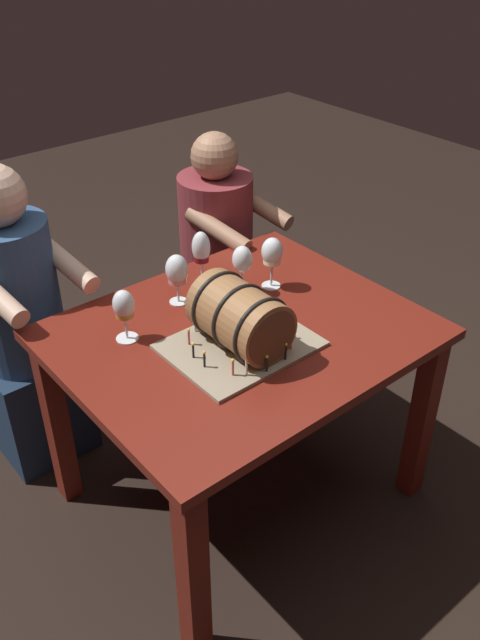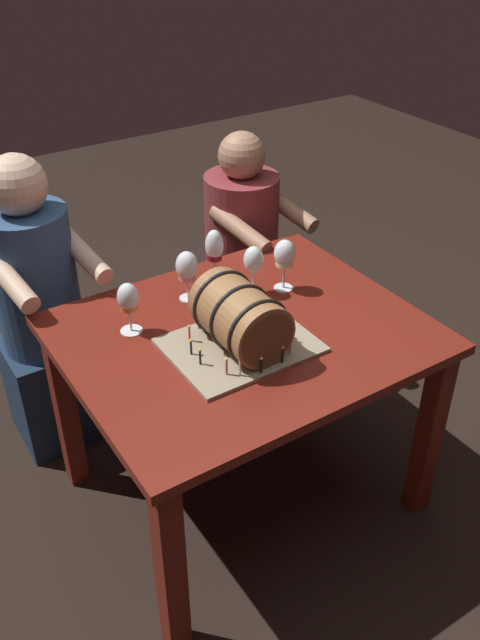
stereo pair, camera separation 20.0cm
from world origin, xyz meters
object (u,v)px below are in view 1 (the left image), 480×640
object	(u,v)px
dining_table	(240,360)
wine_glass_rose	(177,272)
barrel_cake	(240,320)
wine_glass_amber	(124,307)
wine_glass_white	(272,254)
wine_glass_red	(201,250)
person_seated_left	(25,335)
person_seated_right	(218,268)
wine_glass_empty	(242,261)

from	to	relation	value
dining_table	wine_glass_rose	xyz separation A→B (m)	(-0.05, 0.27, 0.24)
barrel_cake	wine_glass_amber	bearing A→B (deg)	133.46
wine_glass_white	wine_glass_red	world-z (taller)	wine_glass_red
dining_table	wine_glass_white	xyz separation A→B (m)	(0.26, 0.14, 0.25)
person_seated_left	person_seated_right	distance (m)	0.91
wine_glass_empty	person_seated_left	bearing A→B (deg)	139.08
dining_table	wine_glass_amber	distance (m)	0.43
wine_glass_white	person_seated_right	world-z (taller)	person_seated_right
wine_glass_rose	dining_table	bearing A→B (deg)	-78.31
wine_glass_amber	wine_glass_white	bearing A→B (deg)	-4.91
wine_glass_empty	wine_glass_white	world-z (taller)	wine_glass_white
wine_glass_amber	wine_glass_white	size ratio (longest dim) A/B	0.93
dining_table	wine_glass_empty	bearing A→B (deg)	48.59
dining_table	wine_glass_red	size ratio (longest dim) A/B	5.45
wine_glass_empty	wine_glass_red	xyz separation A→B (m)	(-0.08, 0.13, 0.01)
wine_glass_amber	wine_glass_red	size ratio (longest dim) A/B	0.85
dining_table	wine_glass_rose	distance (m)	0.36
wine_glass_red	wine_glass_amber	bearing A→B (deg)	-163.08
wine_glass_amber	wine_glass_empty	bearing A→B (deg)	-1.63
wine_glass_red	dining_table	bearing A→B (deg)	-104.43
wine_glass_amber	wine_glass_red	distance (m)	0.40
barrel_cake	wine_glass_rose	distance (m)	0.34
wine_glass_empty	wine_glass_white	bearing A→B (deg)	-18.73
wine_glass_rose	person_seated_left	size ratio (longest dim) A/B	0.15
wine_glass_amber	wine_glass_red	bearing A→B (deg)	16.92
wine_glass_white	person_seated_left	size ratio (longest dim) A/B	0.16
wine_glass_empty	person_seated_left	size ratio (longest dim) A/B	0.15
wine_glass_amber	person_seated_left	xyz separation A→B (m)	(-0.15, 0.52, -0.32)
wine_glass_empty	wine_glass_white	size ratio (longest dim) A/B	0.94
wine_glass_amber	wine_glass_white	world-z (taller)	wine_glass_white
dining_table	wine_glass_white	bearing A→B (deg)	28.49
wine_glass_amber	wine_glass_rose	bearing A→B (deg)	16.54
person_seated_left	wine_glass_empty	bearing A→B (deg)	-40.92
wine_glass_white	person_seated_left	world-z (taller)	person_seated_left
wine_glass_rose	person_seated_left	world-z (taller)	person_seated_left
person_seated_right	wine_glass_rose	bearing A→B (deg)	-139.15
wine_glass_rose	person_seated_right	world-z (taller)	person_seated_right
dining_table	wine_glass_white	distance (m)	0.39
wine_glass_rose	person_seated_right	distance (m)	0.76
barrel_cake	wine_glass_rose	xyz separation A→B (m)	(0.00, 0.34, 0.02)
wine_glass_rose	wine_glass_white	size ratio (longest dim) A/B	0.95
wine_glass_red	wine_glass_rose	bearing A→B (deg)	-162.38
wine_glass_empty	person_seated_left	distance (m)	0.87
barrel_cake	wine_glass_amber	distance (m)	0.36
dining_table	wine_glass_white	world-z (taller)	wine_glass_white
wine_glass_rose	wine_glass_red	world-z (taller)	wine_glass_red
barrel_cake	wine_glass_empty	bearing A→B (deg)	48.98
person_seated_right	wine_glass_red	bearing A→B (deg)	-133.32
wine_glass_amber	wine_glass_red	xyz separation A→B (m)	(0.39, 0.12, 0.02)
wine_glass_rose	person_seated_left	bearing A→B (deg)	132.11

